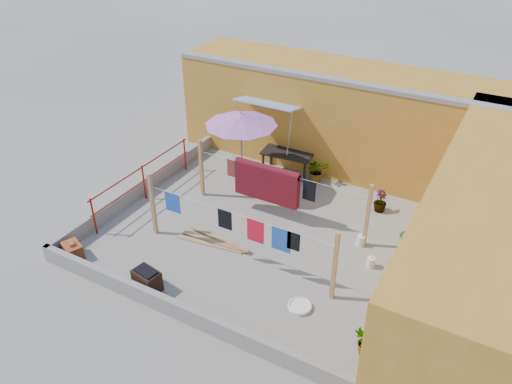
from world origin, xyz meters
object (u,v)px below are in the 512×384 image
outdoor_table (287,154)px  patio_umbrella (241,120)px  brick_stack (73,250)px  brazier (147,280)px  green_hose (410,236)px  white_basin (300,306)px  plant_back_a (317,170)px  water_jug_a (371,262)px  water_jug_b (361,240)px

outdoor_table → patio_umbrella: bearing=-117.5°
brick_stack → brazier: brazier is taller
brazier → green_hose: brazier is taller
outdoor_table → white_basin: bearing=-61.1°
patio_umbrella → brick_stack: 5.67m
brick_stack → plant_back_a: (3.79, 6.40, 0.18)m
brazier → water_jug_a: size_ratio=2.15×
patio_umbrella → outdoor_table: (0.78, 1.50, -1.58)m
outdoor_table → water_jug_b: outdoor_table is taller
water_jug_a → green_hose: bearing=71.8°
brick_stack → green_hose: bearing=34.6°
outdoor_table → brick_stack: (-2.76, -6.40, -0.47)m
brick_stack → white_basin: bearing=11.5°
patio_umbrella → plant_back_a: (1.81, 1.50, -1.88)m
water_jug_b → green_hose: bearing=42.7°
brazier → plant_back_a: plant_back_a is taller
outdoor_table → white_basin: size_ratio=3.09×
outdoor_table → water_jug_b: 4.16m
patio_umbrella → water_jug_b: 4.71m
outdoor_table → brazier: (-0.39, -6.40, -0.40)m
water_jug_b → green_hose: size_ratio=0.60×
patio_umbrella → brick_stack: size_ratio=3.94×
brick_stack → water_jug_a: brick_stack is taller
white_basin → water_jug_a: bearing=66.6°
brazier → white_basin: brazier is taller
patio_umbrella → white_basin: bearing=-45.5°
patio_umbrella → brazier: (0.39, -4.90, -1.98)m
patio_umbrella → white_basin: (3.68, -3.75, -2.21)m
water_jug_b → brazier: bearing=-133.2°
water_jug_b → green_hose: water_jug_b is taller
patio_umbrella → water_jug_b: patio_umbrella is taller
plant_back_a → brick_stack: bearing=-120.6°
brick_stack → brazier: bearing=0.0°
patio_umbrella → outdoor_table: bearing=62.5°
brazier → green_hose: 6.83m
outdoor_table → water_jug_b: size_ratio=4.95×
patio_umbrella → outdoor_table: 2.31m
outdoor_table → brazier: bearing=-93.5°
white_basin → water_jug_a: size_ratio=1.70×
patio_umbrella → water_jug_a: patio_umbrella is taller
patio_umbrella → brick_stack: patio_umbrella is taller
outdoor_table → green_hose: outdoor_table is taller
brazier → outdoor_table: bearing=86.5°
patio_umbrella → water_jug_a: bearing=-19.8°
patio_umbrella → white_basin: size_ratio=4.68×
brick_stack → water_jug_a: bearing=26.3°
patio_umbrella → outdoor_table: patio_umbrella is taller
green_hose → plant_back_a: (-3.33, 1.49, 0.34)m
outdoor_table → water_jug_a: (3.81, -3.15, -0.53)m
brick_stack → brazier: (2.37, 0.00, 0.07)m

